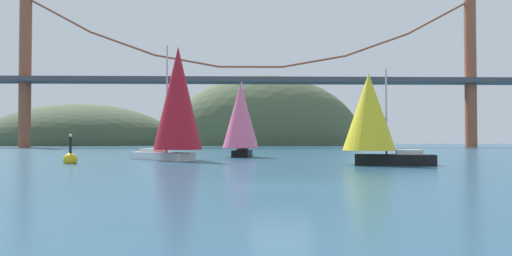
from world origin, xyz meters
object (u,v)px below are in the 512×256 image
object	(u,v)px
sailboat_yellow_sail	(371,116)
sailboat_crimson_sail	(177,102)
sailboat_pink_spinnaker	(241,118)
channel_buoy	(70,159)

from	to	relation	value
sailboat_yellow_sail	sailboat_crimson_sail	xyz separation A→B (m)	(-15.93, 7.59, 1.68)
sailboat_yellow_sail	sailboat_pink_spinnaker	bearing A→B (deg)	122.56
sailboat_crimson_sail	channel_buoy	world-z (taller)	sailboat_crimson_sail
sailboat_pink_spinnaker	sailboat_crimson_sail	bearing A→B (deg)	-125.15
sailboat_pink_spinnaker	channel_buoy	world-z (taller)	sailboat_pink_spinnaker
sailboat_pink_spinnaker	sailboat_yellow_sail	size ratio (longest dim) A/B	1.15
sailboat_pink_spinnaker	sailboat_yellow_sail	world-z (taller)	sailboat_pink_spinnaker
sailboat_yellow_sail	sailboat_crimson_sail	world-z (taller)	sailboat_crimson_sail
sailboat_yellow_sail	sailboat_crimson_sail	size ratio (longest dim) A/B	0.68
sailboat_yellow_sail	channel_buoy	world-z (taller)	sailboat_yellow_sail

